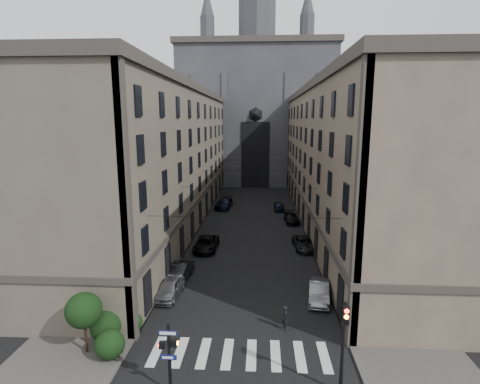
% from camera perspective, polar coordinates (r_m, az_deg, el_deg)
% --- Properties ---
extents(sidewalk_left, '(7.00, 80.00, 0.15)m').
position_cam_1_polar(sidewalk_left, '(55.14, -9.19, -4.25)').
color(sidewalk_left, '#383533').
rests_on(sidewalk_left, ground).
extents(sidewalk_right, '(7.00, 80.00, 0.15)m').
position_cam_1_polar(sidewalk_right, '(54.68, 12.92, -4.52)').
color(sidewalk_right, '#383533').
rests_on(sidewalk_right, ground).
extents(zebra_crossing, '(11.00, 3.20, 0.01)m').
position_cam_1_polar(zebra_crossing, '(25.42, -0.08, -23.45)').
color(zebra_crossing, beige).
rests_on(zebra_crossing, ground).
extents(building_left, '(13.60, 60.60, 18.85)m').
position_cam_1_polar(building_left, '(54.22, -12.54, 5.34)').
color(building_left, '#50493D').
rests_on(building_left, ground).
extents(building_right, '(13.60, 60.60, 18.85)m').
position_cam_1_polar(building_right, '(53.61, 16.45, 5.09)').
color(building_right, brown).
rests_on(building_right, ground).
extents(gothic_tower, '(35.00, 23.00, 58.00)m').
position_cam_1_polar(gothic_tower, '(90.99, 2.51, 13.05)').
color(gothic_tower, '#2D2D33').
rests_on(gothic_tower, ground).
extents(pedestrian_signal_left, '(1.02, 0.38, 4.00)m').
position_cam_1_polar(pedestrian_signal_left, '(21.72, -10.77, -22.94)').
color(pedestrian_signal_left, black).
rests_on(pedestrian_signal_left, ground).
extents(traffic_light_right, '(0.34, 0.50, 5.20)m').
position_cam_1_polar(traffic_light_right, '(21.48, 15.53, -20.54)').
color(traffic_light_right, black).
rests_on(traffic_light_right, ground).
extents(shrub_cluster, '(3.90, 4.40, 3.90)m').
position_cam_1_polar(shrub_cluster, '(26.37, -20.42, -18.25)').
color(shrub_cluster, black).
rests_on(shrub_cluster, sidewalk_left).
extents(tram_wires, '(14.00, 60.00, 0.43)m').
position_cam_1_polar(tram_wires, '(52.09, 1.85, 3.05)').
color(tram_wires, black).
rests_on(tram_wires, ground).
extents(car_left_near, '(2.02, 4.46, 1.49)m').
position_cam_1_polar(car_left_near, '(32.33, -10.68, -14.20)').
color(car_left_near, slate).
rests_on(car_left_near, ground).
extents(car_left_midnear, '(2.16, 4.65, 1.47)m').
position_cam_1_polar(car_left_midnear, '(35.21, -9.27, -12.00)').
color(car_left_midnear, black).
rests_on(car_left_midnear, ground).
extents(car_left_midfar, '(2.56, 5.29, 1.45)m').
position_cam_1_polar(car_left_midfar, '(42.50, -5.15, -7.85)').
color(car_left_midfar, black).
rests_on(car_left_midfar, ground).
extents(car_left_far, '(2.95, 5.93, 1.65)m').
position_cam_1_polar(car_left_far, '(61.91, -2.42, -1.73)').
color(car_left_far, black).
rests_on(car_left_far, ground).
extents(car_right_near, '(2.14, 4.66, 1.48)m').
position_cam_1_polar(car_right_near, '(31.91, 11.93, -14.61)').
color(car_right_near, slate).
rests_on(car_right_near, ground).
extents(car_right_midnear, '(2.62, 5.02, 1.35)m').
position_cam_1_polar(car_right_midnear, '(43.26, 9.76, -7.70)').
color(car_right_midnear, black).
rests_on(car_right_midnear, ground).
extents(car_right_midfar, '(2.22, 4.73, 1.33)m').
position_cam_1_polar(car_right_midfar, '(53.80, 7.85, -3.94)').
color(car_right_midfar, black).
rests_on(car_right_midfar, ground).
extents(car_right_far, '(1.64, 3.98, 1.35)m').
position_cam_1_polar(car_right_far, '(60.76, 5.95, -2.17)').
color(car_right_far, black).
rests_on(car_right_far, ground).
extents(pedestrian, '(0.58, 0.73, 1.76)m').
position_cam_1_polar(pedestrian, '(27.55, 6.92, -18.47)').
color(pedestrian, black).
rests_on(pedestrian, ground).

